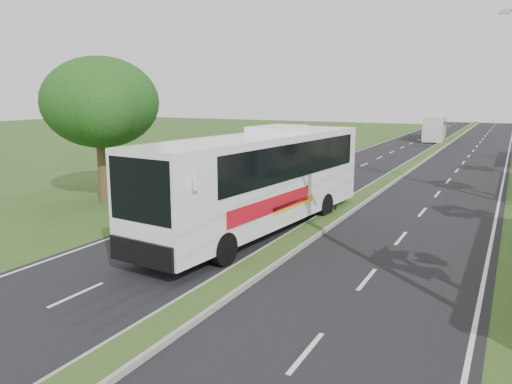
% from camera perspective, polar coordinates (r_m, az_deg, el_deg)
% --- Properties ---
extents(ground, '(180.00, 180.00, 0.00)m').
position_cam_1_polar(ground, '(13.13, -9.03, -14.33)').
color(ground, '#334C1B').
rests_on(ground, ground).
extents(road_asphalt, '(14.00, 160.00, 0.02)m').
position_cam_1_polar(road_asphalt, '(30.84, 13.57, 0.34)').
color(road_asphalt, black).
rests_on(road_asphalt, ground).
extents(median_strip, '(1.20, 160.00, 0.18)m').
position_cam_1_polar(median_strip, '(30.82, 13.58, 0.51)').
color(median_strip, gray).
rests_on(median_strip, ground).
extents(lane_edge_left, '(0.12, 160.00, 0.01)m').
position_cam_1_polar(lane_edge_left, '(33.04, 2.24, 1.34)').
color(lane_edge_left, silver).
rests_on(lane_edge_left, ground).
extents(lane_edge_right, '(0.12, 160.00, 0.01)m').
position_cam_1_polar(lane_edge_right, '(29.99, 26.07, -0.81)').
color(lane_edge_right, silver).
rests_on(lane_edge_right, ground).
extents(shade_tree, '(6.30, 6.00, 7.54)m').
position_cam_1_polar(shade_tree, '(27.42, -17.46, 9.40)').
color(shade_tree, '#473321').
rests_on(shade_tree, ground).
extents(coach_bus_main, '(4.04, 13.50, 4.30)m').
position_cam_1_polar(coach_bus_main, '(20.36, 0.57, 1.94)').
color(coach_bus_main, white).
rests_on(coach_bus_main, ground).
extents(coach_bus_far, '(3.10, 10.53, 3.02)m').
position_cam_1_polar(coach_bus_far, '(66.18, 19.81, 7.10)').
color(coach_bus_far, silver).
rests_on(coach_bus_far, ground).
extents(motorcyclist, '(1.72, 0.50, 2.13)m').
position_cam_1_polar(motorcyclist, '(24.24, 7.31, -0.53)').
color(motorcyclist, black).
rests_on(motorcyclist, ground).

